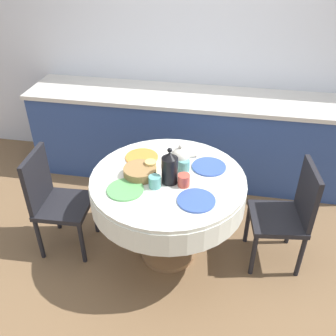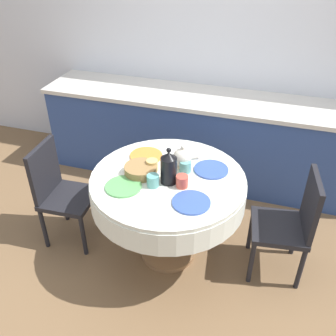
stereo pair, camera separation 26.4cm
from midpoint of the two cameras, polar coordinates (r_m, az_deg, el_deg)
name	(u,v)px [view 2 (the right image)]	position (r m, az deg, el deg)	size (l,w,h in m)	color
ground_plane	(168,253)	(3.19, 2.43, -12.89)	(12.00, 12.00, 0.00)	brown
wall_back	(216,45)	(3.86, 9.35, 18.00)	(7.00, 0.05, 2.60)	silver
kitchen_counter	(203,138)	(3.87, 7.39, 4.56)	(3.24, 0.64, 0.90)	#2D4784
dining_table	(168,192)	(2.76, 2.74, -3.73)	(1.14, 1.14, 0.77)	olive
chair_left	(291,222)	(2.92, 20.77, -7.75)	(0.45, 0.45, 0.88)	black
chair_right	(60,190)	(3.12, -13.88, -3.32)	(0.42, 0.42, 0.88)	black
plate_near_left	(123,186)	(2.59, -3.93, -2.93)	(0.25, 0.25, 0.01)	#5BA85B
cup_near_left	(153,181)	(2.57, 0.62, -2.05)	(0.09, 0.09, 0.09)	#5BA39E
plate_near_right	(191,202)	(2.46, 6.65, -5.34)	(0.25, 0.25, 0.01)	#3856AD
cup_near_right	(182,181)	(2.58, 5.09, -2.14)	(0.09, 0.09, 0.09)	#CC4C3D
plate_far_left	(146,156)	(2.91, -0.78, 1.82)	(0.25, 0.25, 0.01)	orange
cup_far_left	(152,165)	(2.73, 0.32, 0.31)	(0.09, 0.09, 0.09)	#DBB766
plate_far_right	(211,169)	(2.79, 9.30, -0.31)	(0.25, 0.25, 0.01)	#3856AD
cup_far_right	(185,166)	(2.73, 5.42, 0.14)	(0.09, 0.09, 0.09)	#5BA39E
coffee_carafe	(169,168)	(2.57, 3.05, -0.06)	(0.11, 0.11, 0.28)	black
teapot	(183,158)	(2.76, 5.00, 1.52)	(0.20, 0.14, 0.19)	silver
bread_basket	(141,170)	(2.70, -1.41, -0.39)	(0.24, 0.24, 0.07)	olive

